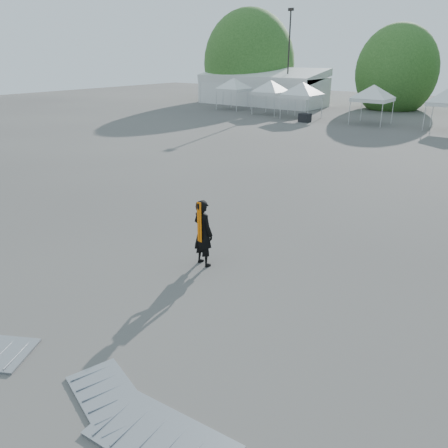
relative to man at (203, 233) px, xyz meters
The scene contains 13 objects.
ground 2.52m from the man, 91.31° to the left, with size 120.00×120.00×0.00m, color #474442.
marquee 43.35m from the man, 120.58° to the left, with size 15.00×6.25×4.23m.
light_pole_west 40.83m from the man, 116.43° to the left, with size 0.60×0.25×10.30m.
tree_far_w 48.13m from the man, 122.87° to the left, with size 4.80×4.80×7.30m.
tree_mid_w 43.17m from the man, 100.78° to the left, with size 4.16×4.16×6.33m.
tent_a 38.19m from the man, 124.91° to the left, with size 4.11×4.11×3.88m.
tent_b 34.48m from the man, 118.57° to the left, with size 4.04×4.04×3.88m.
tent_c 31.94m from the man, 113.00° to the left, with size 4.36×4.36×3.88m.
tent_d 30.55m from the man, 101.25° to the left, with size 4.24×4.24×3.88m.
man is the anchor object (origin of this frame).
barrier_mid 5.70m from the man, 67.81° to the right, with size 2.15×1.50×0.06m.
barrier_right 6.44m from the man, 56.15° to the right, with size 2.53×1.43×0.08m.
crate_west 29.65m from the man, 111.93° to the left, with size 0.97×0.76×0.76m, color black.
Camera 1 is at (7.59, -11.17, 5.83)m, focal length 35.00 mm.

